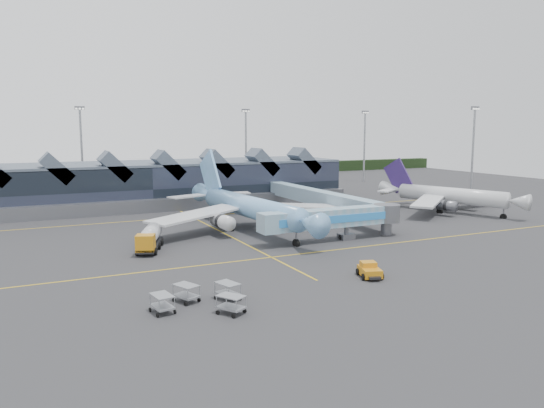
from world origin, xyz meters
name	(u,v)px	position (x,y,z in m)	size (l,w,h in m)	color
ground	(248,245)	(0.00, 0.00, 0.00)	(260.00, 260.00, 0.00)	#2C2C2F
taxi_stripes	(224,233)	(0.00, 10.00, 0.01)	(120.00, 60.00, 0.01)	gold
tree_line_far	(118,174)	(0.00, 110.00, 2.00)	(260.00, 4.00, 4.00)	black
terminal	(143,184)	(-5.07, 47.35, 4.88)	(90.00, 22.25, 12.52)	black
light_masts	(228,145)	(21.00, 62.80, 12.49)	(132.40, 42.56, 22.45)	gray
main_airliner	(247,206)	(4.85, 11.76, 3.91)	(35.94, 41.48, 13.32)	#5FA1C0
regional_jet	(446,195)	(48.98, 11.52, 3.45)	(27.51, 30.79, 10.87)	silver
jet_bridge	(341,218)	(14.43, -2.41, 3.39)	(24.29, 4.19, 5.06)	#6C9CB4
fuel_truck	(150,237)	(-13.56, 3.33, 1.83)	(5.58, 9.60, 3.27)	black
pushback_tug	(370,271)	(6.17, -21.36, 0.76)	(3.26, 4.19, 1.69)	#C07912
baggage_carts	(202,297)	(-14.48, -22.88, 0.98)	(8.94, 8.03, 1.75)	#93969B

